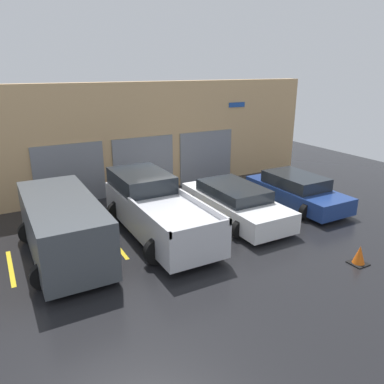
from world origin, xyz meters
The scene contains 12 objects.
ground_plane centered at (0.00, 0.00, 0.00)m, with size 28.00×28.00×0.00m, color black.
shophouse_building centered at (-0.01, 3.29, 2.31)m, with size 16.84×0.68×4.69m.
pickup_truck centered at (-1.50, -1.26, 0.85)m, with size 2.44×5.53×1.78m.
sedan_white centered at (1.50, -1.50, 0.59)m, with size 2.24×4.76×1.24m.
sedan_side centered at (-4.49, -1.52, 0.94)m, with size 2.29×4.78×1.75m.
van_right centered at (4.49, -1.50, 0.58)m, with size 2.14×4.38×1.22m.
parking_stripe_far_left centered at (-5.98, -1.53, 0.00)m, with size 0.12×2.20×0.01m, color gold.
parking_stripe_left centered at (-2.99, -1.53, 0.00)m, with size 0.12×2.20×0.01m, color gold.
parking_stripe_centre centered at (0.00, -1.53, 0.00)m, with size 0.12×2.20×0.01m, color gold.
parking_stripe_right centered at (2.99, -1.53, 0.00)m, with size 0.12×2.20×0.01m, color gold.
parking_stripe_far_right centered at (5.98, -1.53, 0.00)m, with size 0.12×2.20×0.01m, color gold.
traffic_cone centered at (2.62, -5.98, 0.25)m, with size 0.47×0.47×0.55m.
Camera 1 is at (-5.98, -11.92, 5.26)m, focal length 35.00 mm.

